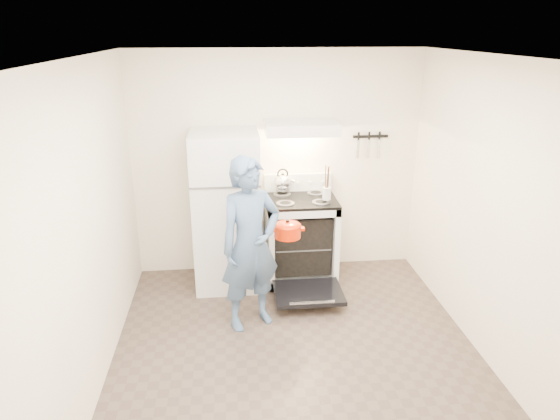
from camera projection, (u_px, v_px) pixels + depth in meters
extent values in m
plane|color=#4E4036|center=(298.00, 357.00, 4.34)|extent=(3.60, 3.60, 0.00)
cube|color=white|center=(277.00, 165.00, 5.59)|extent=(3.20, 0.02, 2.50)
cube|color=silver|center=(227.00, 211.00, 5.34)|extent=(0.70, 0.70, 1.70)
cube|color=silver|center=(300.00, 240.00, 5.58)|extent=(0.76, 0.65, 0.92)
cube|color=black|center=(301.00, 200.00, 5.41)|extent=(0.76, 0.65, 0.03)
cube|color=silver|center=(298.00, 182.00, 5.64)|extent=(0.76, 0.07, 0.20)
cube|color=black|center=(308.00, 293.00, 5.14)|extent=(0.70, 0.54, 0.04)
cube|color=slate|center=(300.00, 241.00, 5.58)|extent=(0.60, 0.52, 0.01)
cube|color=silver|center=(301.00, 128.00, 5.22)|extent=(0.76, 0.50, 0.12)
cube|color=black|center=(371.00, 136.00, 5.57)|extent=(0.40, 0.02, 0.03)
cylinder|color=#835F45|center=(294.00, 240.00, 5.60)|extent=(0.34, 0.34, 0.02)
cylinder|color=silver|center=(327.00, 194.00, 5.27)|extent=(0.10, 0.10, 0.13)
imported|color=#3C5679|center=(251.00, 245.00, 4.56)|extent=(0.71, 0.62, 1.65)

